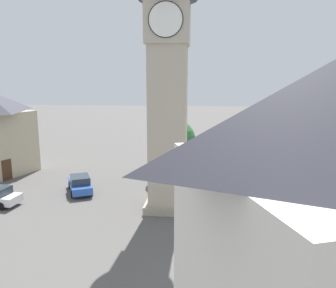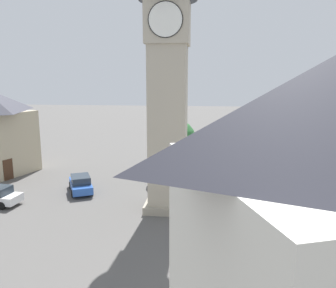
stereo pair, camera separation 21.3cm
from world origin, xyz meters
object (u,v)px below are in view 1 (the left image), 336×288
Objects in this scene: car_red_corner at (328,254)px; tree at (174,141)px; car_silver_kerb at (326,206)px; clock_tower at (168,37)px; car_blue_kerb at (240,178)px; pedestrian at (249,215)px; car_white_side at (80,184)px.

tree is (-9.71, 15.33, 3.20)m from car_red_corner.
car_red_corner is 18.42m from tree.
tree reaches higher than car_silver_kerb.
clock_tower is at bearing -88.04° from tree.
car_blue_kerb is 8.67m from car_silver_kerb.
pedestrian is at bearing -92.21° from car_blue_kerb.
pedestrian is at bearing -153.62° from car_silver_kerb.
pedestrian is at bearing -61.26° from tree.
clock_tower is 3.58× the size of tree.
car_red_corner is at bearing -76.64° from car_blue_kerb.
car_blue_kerb is 2.62× the size of pedestrian.
tree is at bearing 31.04° from car_white_side.
pedestrian is 0.27× the size of tree.
car_blue_kerb and car_white_side have the same top height.
clock_tower is 4.96× the size of car_white_side.
car_blue_kerb is at bearing 130.12° from car_silver_kerb.
car_blue_kerb and car_red_corner have the same top height.
car_white_side is 9.80m from tree.
clock_tower is 5.21× the size of car_silver_kerb.
car_silver_kerb and car_white_side have the same top height.
car_blue_kerb is 1.00× the size of car_white_side.
car_white_side is at bearing 149.12° from car_red_corner.
tree reaches higher than car_red_corner.
car_silver_kerb is 14.80m from tree.
car_white_side is 15.30m from pedestrian.
car_red_corner is 5.67m from pedestrian.
clock_tower reaches higher than tree.
car_silver_kerb and car_red_corner have the same top height.
car_red_corner is 2.48× the size of pedestrian.
clock_tower is 15.02m from car_blue_kerb.
car_white_side is 2.63× the size of pedestrian.
tree is (-6.04, 11.01, 2.95)m from pedestrian.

